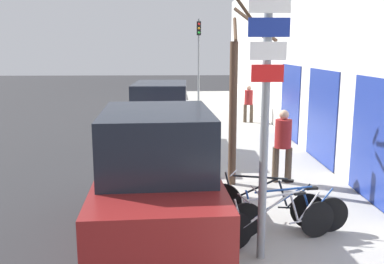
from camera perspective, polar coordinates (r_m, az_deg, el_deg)
name	(u,v)px	position (r m, az deg, el deg)	size (l,w,h in m)	color
ground_plane	(169,157)	(13.13, -3.05, -3.35)	(80.00, 80.00, 0.00)	#28282B
sidewalk_curb	(240,136)	(16.01, 6.44, -0.48)	(3.20, 32.00, 0.15)	#9E9B93
building_facade	(291,50)	(15.96, 13.07, 10.64)	(0.23, 32.00, 6.50)	silver
signpost	(265,115)	(6.16, 9.74, 2.23)	(0.57, 0.14, 3.99)	gray
bicycle_0	(277,222)	(7.18, 11.31, -11.70)	(2.07, 0.70, 0.86)	black
bicycle_1	(289,214)	(7.54, 12.81, -10.65)	(2.14, 0.45, 0.85)	black
bicycle_2	(265,203)	(7.96, 9.76, -9.26)	(2.00, 0.90, 0.89)	black
parked_car_0	(158,185)	(7.20, -4.62, -7.01)	(2.29, 4.62, 2.32)	maroon
parked_car_1	(161,123)	(13.08, -4.14, 1.24)	(2.03, 4.73, 2.27)	silver
pedestrian_near	(283,141)	(10.20, 12.03, -1.16)	(0.45, 0.38, 1.73)	#4C3D2D
pedestrian_far	(249,101)	(18.36, 7.55, 4.11)	(0.40, 0.35, 1.58)	#4C3D2D
street_tree	(235,102)	(9.69, 5.75, 3.97)	(0.92, 1.03, 4.25)	#4C3828
traffic_light	(199,53)	(20.93, 0.90, 10.46)	(0.20, 0.30, 4.50)	gray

